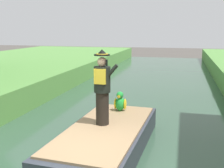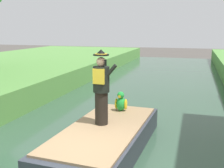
{
  "view_description": "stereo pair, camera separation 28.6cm",
  "coord_description": "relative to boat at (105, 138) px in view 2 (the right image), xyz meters",
  "views": [
    {
      "loc": [
        1.73,
        -4.82,
        3.05
      ],
      "look_at": [
        -0.05,
        2.09,
        1.61
      ],
      "focal_mm": 44.43,
      "sensor_mm": 36.0,
      "label": 1
    },
    {
      "loc": [
        2.01,
        -4.75,
        3.05
      ],
      "look_at": [
        -0.05,
        2.09,
        1.61
      ],
      "focal_mm": 44.43,
      "sensor_mm": 36.0,
      "label": 2
    }
  ],
  "objects": [
    {
      "name": "person_pirate",
      "position": [
        -0.13,
        0.15,
        1.23
      ],
      "size": [
        0.61,
        0.42,
        1.85
      ],
      "rotation": [
        0.0,
        0.0,
        0.11
      ],
      "color": "black",
      "rests_on": "boat"
    },
    {
      "name": "parrot_plush",
      "position": [
        0.04,
        1.38,
        0.55
      ],
      "size": [
        0.36,
        0.35,
        0.57
      ],
      "color": "green",
      "rests_on": "boat"
    },
    {
      "name": "boat",
      "position": [
        0.0,
        0.0,
        0.0
      ],
      "size": [
        2.02,
        4.29,
        0.61
      ],
      "color": "#333842",
      "rests_on": "canal_water"
    }
  ]
}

